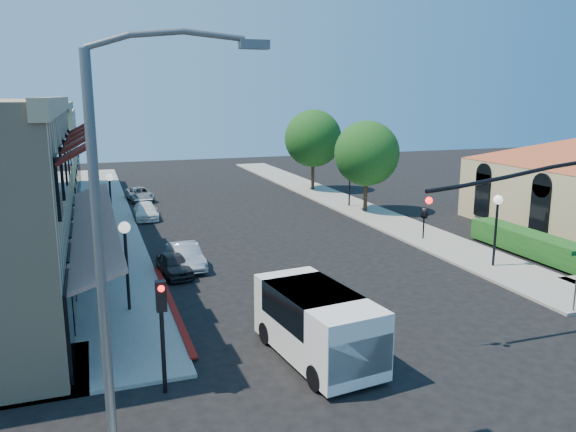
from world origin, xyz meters
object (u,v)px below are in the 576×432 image
object	(u,v)px
lamppost_left_near	(125,243)
parked_car_a	(174,264)
lamppost_right_far	(350,171)
parked_car_b	(186,256)
white_van	(318,321)
lamppost_left_far	(110,187)
street_tree_a	(367,153)
parked_car_c	(146,211)
signal_mast_arm	(565,215)
parked_car_d	(139,194)
street_tree_b	(313,138)
lamppost_right_near	(497,212)
secondary_signal	(162,316)
cobra_streetlight	(118,245)

from	to	relation	value
lamppost_left_near	parked_car_a	distance (m)	5.12
lamppost_right_far	parked_car_b	bearing A→B (deg)	-141.81
lamppost_left_near	white_van	world-z (taller)	lamppost_left_near
lamppost_left_far	lamppost_right_far	size ratio (longest dim) A/B	1.00
street_tree_a	parked_car_c	world-z (taller)	street_tree_a
signal_mast_arm	parked_car_d	world-z (taller)	signal_mast_arm
street_tree_b	parked_car_b	xyz separation A→B (m)	(-14.28, -19.00, -3.96)
street_tree_b	lamppost_right_near	size ratio (longest dim) A/B	1.97
lamppost_right_far	parked_car_c	xyz separation A→B (m)	(-14.70, 1.00, -2.20)
parked_car_b	lamppost_left_near	bearing A→B (deg)	-125.43
secondary_signal	white_van	size ratio (longest dim) A/B	0.64
secondary_signal	parked_car_c	bearing A→B (deg)	85.64
lamppost_right_near	parked_car_a	distance (m)	15.39
parked_car_b	street_tree_a	bearing A→B (deg)	27.88
secondary_signal	signal_mast_arm	bearing A→B (deg)	0.37
street_tree_b	signal_mast_arm	xyz separation A→B (m)	(-2.94, -30.50, -0.46)
lamppost_left_near	parked_car_b	world-z (taller)	lamppost_left_near
street_tree_b	lamppost_left_far	bearing A→B (deg)	-149.97
lamppost_left_near	parked_car_b	size ratio (longest dim) A/B	1.01
lamppost_left_near	parked_car_d	distance (m)	24.23
lamppost_left_far	parked_car_b	xyz separation A→B (m)	(3.02, -9.00, -2.15)
street_tree_b	signal_mast_arm	bearing A→B (deg)	-95.51
street_tree_b	lamppost_left_far	xyz separation A→B (m)	(-17.30, -10.00, -1.81)
secondary_signal	parked_car_b	world-z (taller)	secondary_signal
cobra_streetlight	parked_car_a	bearing A→B (deg)	78.11
street_tree_a	parked_car_d	xyz separation A→B (m)	(-14.80, 10.00, -3.67)
secondary_signal	lamppost_right_far	world-z (taller)	lamppost_right_far
parked_car_c	secondary_signal	bearing A→B (deg)	-93.39
parked_car_a	parked_car_b	world-z (taller)	parked_car_b
lamppost_right_far	parked_car_d	world-z (taller)	lamppost_right_far
street_tree_a	street_tree_b	bearing A→B (deg)	90.00
white_van	lamppost_left_near	bearing A→B (deg)	131.29
street_tree_a	lamppost_right_near	world-z (taller)	street_tree_a
signal_mast_arm	lamppost_right_far	size ratio (longest dim) A/B	2.24
parked_car_c	signal_mast_arm	bearing A→B (deg)	-61.87
street_tree_a	lamppost_left_near	bearing A→B (deg)	-141.02
white_van	parked_car_d	bearing A→B (deg)	95.35
parked_car_d	lamppost_right_far	bearing A→B (deg)	-36.51
secondary_signal	lamppost_left_near	xyz separation A→B (m)	(-0.50, 6.59, 0.42)
lamppost_right_far	parked_car_d	xyz separation A→B (m)	(-14.50, 8.00, -2.21)
lamppost_left_far	parked_car_d	xyz separation A→B (m)	(2.50, 10.00, -2.21)
parked_car_b	parked_car_c	xyz separation A→B (m)	(-0.72, 12.00, -0.05)
street_tree_b	parked_car_c	bearing A→B (deg)	-154.98
street_tree_a	secondary_signal	xyz separation A→B (m)	(-16.80, -20.59, -1.88)
lamppost_right_near	lamppost_right_far	bearing A→B (deg)	90.00
street_tree_a	lamppost_right_near	size ratio (longest dim) A/B	1.82
lamppost_left_near	white_van	size ratio (longest dim) A/B	0.69
street_tree_a	lamppost_left_near	world-z (taller)	street_tree_a
lamppost_left_near	lamppost_right_far	size ratio (longest dim) A/B	1.00
signal_mast_arm	lamppost_right_near	distance (m)	7.15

